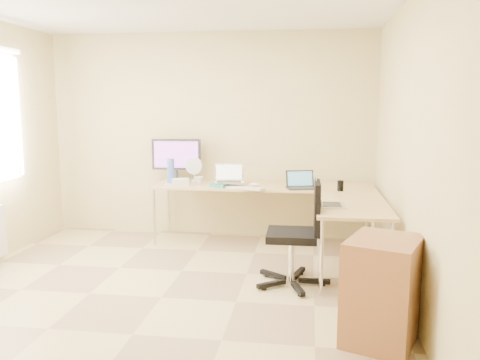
# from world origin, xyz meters

# --- Properties ---
(floor) EXTENTS (4.50, 4.50, 0.00)m
(floor) POSITION_xyz_m (0.00, 0.00, 0.00)
(floor) COLOR tan
(floor) RESTS_ON ground
(wall_back) EXTENTS (4.50, 0.00, 4.50)m
(wall_back) POSITION_xyz_m (0.00, 2.25, 1.30)
(wall_back) COLOR #DAC282
(wall_back) RESTS_ON ground
(wall_right) EXTENTS (0.00, 4.50, 4.50)m
(wall_right) POSITION_xyz_m (2.10, 0.00, 1.30)
(wall_right) COLOR #DAC282
(wall_right) RESTS_ON ground
(desk_main) EXTENTS (2.65, 0.70, 0.73)m
(desk_main) POSITION_xyz_m (0.72, 1.85, 0.36)
(desk_main) COLOR tan
(desk_main) RESTS_ON ground
(desk_return) EXTENTS (0.70, 1.30, 0.73)m
(desk_return) POSITION_xyz_m (1.70, 0.85, 0.36)
(desk_return) COLOR tan
(desk_return) RESTS_ON ground
(monitor) EXTENTS (0.64, 0.24, 0.54)m
(monitor) POSITION_xyz_m (-0.40, 2.05, 1.00)
(monitor) COLOR #252525
(monitor) RESTS_ON desk_main
(book_stack) EXTENTS (0.28, 0.32, 0.04)m
(book_stack) POSITION_xyz_m (0.26, 1.68, 0.75)
(book_stack) COLOR #1A7571
(book_stack) RESTS_ON desk_main
(laptop_center) EXTENTS (0.38, 0.32, 0.22)m
(laptop_center) POSITION_xyz_m (0.34, 1.68, 0.89)
(laptop_center) COLOR #B6B6B6
(laptop_center) RESTS_ON desk_main
(laptop_black) EXTENTS (0.38, 0.32, 0.21)m
(laptop_black) POSITION_xyz_m (1.19, 1.65, 0.83)
(laptop_black) COLOR black
(laptop_black) RESTS_ON desk_main
(keyboard) EXTENTS (0.50, 0.30, 0.02)m
(keyboard) POSITION_xyz_m (0.53, 1.55, 0.74)
(keyboard) COLOR silver
(keyboard) RESTS_ON desk_main
(mouse) EXTENTS (0.13, 0.11, 0.04)m
(mouse) POSITION_xyz_m (0.63, 1.74, 0.75)
(mouse) COLOR white
(mouse) RESTS_ON desk_main
(mug) EXTENTS (0.11, 0.11, 0.09)m
(mug) POSITION_xyz_m (-0.07, 1.86, 0.77)
(mug) COLOR silver
(mug) RESTS_ON desk_main
(cd_stack) EXTENTS (0.15, 0.15, 0.03)m
(cd_stack) POSITION_xyz_m (0.37, 1.74, 0.75)
(cd_stack) COLOR silver
(cd_stack) RESTS_ON desk_main
(water_bottle) EXTENTS (0.11, 0.11, 0.31)m
(water_bottle) POSITION_xyz_m (-0.40, 1.78, 0.89)
(water_bottle) COLOR #425DAA
(water_bottle) RESTS_ON desk_main
(papers) EXTENTS (0.24, 0.30, 0.01)m
(papers) POSITION_xyz_m (-0.38, 1.83, 0.73)
(papers) COLOR silver
(papers) RESTS_ON desk_main
(white_box) EXTENTS (0.24, 0.20, 0.07)m
(white_box) POSITION_xyz_m (-0.27, 1.72, 0.77)
(white_box) COLOR beige
(white_box) RESTS_ON desk_main
(desk_fan) EXTENTS (0.25, 0.25, 0.28)m
(desk_fan) POSITION_xyz_m (-0.16, 2.04, 0.87)
(desk_fan) COLOR silver
(desk_fan) RESTS_ON desk_main
(black_cup) EXTENTS (0.09, 0.09, 0.12)m
(black_cup) POSITION_xyz_m (1.63, 1.55, 0.79)
(black_cup) COLOR black
(black_cup) RESTS_ON desk_main
(laptop_return) EXTENTS (0.37, 0.30, 0.24)m
(laptop_return) POSITION_xyz_m (1.48, 0.69, 0.85)
(laptop_return) COLOR silver
(laptop_return) RESTS_ON desk_return
(office_chair) EXTENTS (0.61, 0.61, 1.00)m
(office_chair) POSITION_xyz_m (1.13, 0.49, 0.50)
(office_chair) COLOR black
(office_chair) RESTS_ON ground
(cabinet) EXTENTS (0.64, 0.71, 0.80)m
(cabinet) POSITION_xyz_m (1.81, -0.55, 0.36)
(cabinet) COLOR brown
(cabinet) RESTS_ON ground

